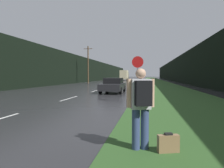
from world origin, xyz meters
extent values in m
cube|color=#2D5123|center=(7.30, 40.00, 0.01)|extent=(6.00, 240.00, 0.02)
cube|color=silver|center=(0.00, 12.31, 0.00)|extent=(0.12, 3.00, 0.01)
cube|color=silver|center=(0.00, 19.31, 0.00)|extent=(0.12, 3.00, 0.01)
cube|color=silver|center=(0.00, 26.31, 0.00)|extent=(0.12, 3.00, 0.01)
cube|color=black|center=(-10.30, 50.00, 2.94)|extent=(2.00, 140.00, 5.89)
cube|color=black|center=(13.30, 50.00, 3.02)|extent=(2.00, 140.00, 6.04)
cylinder|color=#4C3823|center=(-6.37, 37.71, 3.69)|extent=(0.24, 0.24, 7.38)
cube|color=#4C3823|center=(-6.37, 37.71, 6.88)|extent=(1.80, 0.10, 0.10)
cylinder|color=slate|center=(4.71, 10.78, 1.00)|extent=(0.07, 0.07, 2.01)
cylinder|color=#B71414|center=(4.71, 10.78, 2.33)|extent=(0.65, 0.02, 0.65)
cylinder|color=navy|center=(5.03, 3.58, 0.44)|extent=(0.17, 0.17, 0.87)
cylinder|color=navy|center=(5.21, 3.64, 0.44)|extent=(0.17, 0.17, 0.87)
cube|color=silver|center=(5.12, 3.61, 1.19)|extent=(0.45, 0.34, 0.63)
sphere|color=tan|center=(5.12, 3.61, 1.61)|extent=(0.22, 0.22, 0.22)
cylinder|color=tan|center=(4.88, 3.54, 1.20)|extent=(0.10, 0.10, 0.59)
cylinder|color=tan|center=(5.36, 3.69, 1.20)|extent=(0.10, 0.10, 0.59)
cube|color=black|center=(5.18, 3.42, 1.22)|extent=(0.36, 0.27, 0.50)
cube|color=olive|center=(5.68, 3.53, 0.19)|extent=(0.45, 0.25, 0.37)
cube|color=black|center=(5.68, 3.53, 0.39)|extent=(0.18, 0.13, 0.04)
cube|color=black|center=(2.15, 17.53, 0.55)|extent=(1.86, 4.59, 0.57)
cube|color=black|center=(2.15, 17.75, 1.09)|extent=(1.58, 2.06, 0.51)
cylinder|color=black|center=(3.03, 16.10, 0.30)|extent=(0.20, 0.60, 0.60)
cylinder|color=black|center=(1.27, 16.10, 0.30)|extent=(0.20, 0.60, 0.60)
cylinder|color=black|center=(3.03, 18.95, 0.30)|extent=(0.20, 0.60, 0.60)
cylinder|color=black|center=(1.27, 18.95, 0.30)|extent=(0.20, 0.60, 0.60)
cube|color=#6E684F|center=(-2.15, 67.32, 1.47)|extent=(2.10, 2.46, 2.13)
cube|color=tan|center=(-2.15, 63.40, 1.83)|extent=(2.21, 5.38, 2.84)
cylinder|color=black|center=(-3.20, 67.08, 0.45)|extent=(0.28, 0.90, 0.90)
cylinder|color=black|center=(-1.10, 67.08, 0.45)|extent=(0.28, 0.90, 0.90)
cylinder|color=black|center=(-3.20, 62.06, 0.45)|extent=(0.28, 0.90, 0.90)
cylinder|color=black|center=(-1.10, 62.06, 0.45)|extent=(0.28, 0.90, 0.90)
camera|label=1|loc=(5.26, -0.57, 1.57)|focal=32.00mm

